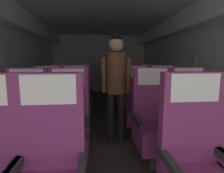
# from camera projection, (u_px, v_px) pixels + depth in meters

# --- Properties ---
(ground) EXTENTS (3.87, 7.54, 0.02)m
(ground) POSITION_uv_depth(u_px,v_px,m) (105.00, 122.00, 3.50)
(ground) COLOR #3D3833
(fuselage_shell) EXTENTS (3.75, 7.19, 2.27)m
(fuselage_shell) POSITION_uv_depth(u_px,v_px,m) (104.00, 41.00, 3.55)
(fuselage_shell) COLOR silver
(fuselage_shell) RESTS_ON ground
(seat_a_right_window) EXTENTS (0.48, 0.51, 1.15)m
(seat_a_right_window) POSITION_uv_depth(u_px,v_px,m) (197.00, 169.00, 1.20)
(seat_a_right_window) COLOR #38383D
(seat_a_right_window) RESTS_ON ground
(seat_b_left_window) EXTENTS (0.48, 0.51, 1.15)m
(seat_b_left_window) POSITION_uv_depth(u_px,v_px,m) (27.00, 129.00, 1.91)
(seat_b_left_window) COLOR #38383D
(seat_b_left_window) RESTS_ON ground
(seat_b_left_aisle) EXTENTS (0.48, 0.51, 1.15)m
(seat_b_left_aisle) POSITION_uv_depth(u_px,v_px,m) (69.00, 127.00, 1.95)
(seat_b_left_aisle) COLOR #38383D
(seat_b_left_aisle) RESTS_ON ground
(seat_b_right_aisle) EXTENTS (0.48, 0.51, 1.15)m
(seat_b_right_aisle) POSITION_uv_depth(u_px,v_px,m) (190.00, 122.00, 2.11)
(seat_b_right_aisle) COLOR #38383D
(seat_b_right_aisle) RESTS_ON ground
(seat_b_right_window) EXTENTS (0.48, 0.51, 1.15)m
(seat_b_right_window) POSITION_uv_depth(u_px,v_px,m) (154.00, 124.00, 2.06)
(seat_b_right_window) COLOR #38383D
(seat_b_right_window) RESTS_ON ground
(seat_c_left_window) EXTENTS (0.48, 0.51, 1.15)m
(seat_c_left_window) POSITION_uv_depth(u_px,v_px,m) (48.00, 108.00, 2.75)
(seat_c_left_window) COLOR #38383D
(seat_c_left_window) RESTS_ON ground
(seat_c_left_aisle) EXTENTS (0.48, 0.51, 1.15)m
(seat_c_left_aisle) POSITION_uv_depth(u_px,v_px,m) (76.00, 107.00, 2.79)
(seat_c_left_aisle) COLOR #38383D
(seat_c_left_aisle) RESTS_ON ground
(seat_c_right_aisle) EXTENTS (0.48, 0.51, 1.15)m
(seat_c_right_aisle) POSITION_uv_depth(u_px,v_px,m) (163.00, 105.00, 2.94)
(seat_c_right_aisle) COLOR #38383D
(seat_c_right_aisle) RESTS_ON ground
(seat_c_right_window) EXTENTS (0.48, 0.51, 1.15)m
(seat_c_right_window) POSITION_uv_depth(u_px,v_px,m) (137.00, 106.00, 2.88)
(seat_c_right_window) COLOR #38383D
(seat_c_right_window) RESTS_ON ground
(seat_d_left_window) EXTENTS (0.48, 0.51, 1.15)m
(seat_d_left_window) POSITION_uv_depth(u_px,v_px,m) (59.00, 97.00, 3.61)
(seat_d_left_window) COLOR #38383D
(seat_d_left_window) RESTS_ON ground
(seat_d_left_aisle) EXTENTS (0.48, 0.51, 1.15)m
(seat_d_left_aisle) POSITION_uv_depth(u_px,v_px,m) (81.00, 96.00, 3.66)
(seat_d_left_aisle) COLOR #38383D
(seat_d_left_aisle) RESTS_ON ground
(seat_d_right_aisle) EXTENTS (0.48, 0.51, 1.15)m
(seat_d_right_aisle) POSITION_uv_depth(u_px,v_px,m) (148.00, 95.00, 3.78)
(seat_d_right_aisle) COLOR #38383D
(seat_d_right_aisle) RESTS_ON ground
(seat_d_right_window) EXTENTS (0.48, 0.51, 1.15)m
(seat_d_right_window) POSITION_uv_depth(u_px,v_px,m) (127.00, 95.00, 3.75)
(seat_d_right_window) COLOR #38383D
(seat_d_right_window) RESTS_ON ground
(seat_e_left_window) EXTENTS (0.48, 0.51, 1.15)m
(seat_e_left_window) POSITION_uv_depth(u_px,v_px,m) (65.00, 90.00, 4.43)
(seat_e_left_window) COLOR #38383D
(seat_e_left_window) RESTS_ON ground
(seat_e_left_aisle) EXTENTS (0.48, 0.51, 1.15)m
(seat_e_left_aisle) POSITION_uv_depth(u_px,v_px,m) (83.00, 90.00, 4.48)
(seat_e_left_aisle) COLOR #38383D
(seat_e_left_aisle) RESTS_ON ground
(seat_e_right_aisle) EXTENTS (0.48, 0.51, 1.15)m
(seat_e_right_aisle) POSITION_uv_depth(u_px,v_px,m) (138.00, 89.00, 4.63)
(seat_e_right_aisle) COLOR #38383D
(seat_e_right_aisle) RESTS_ON ground
(seat_e_right_window) EXTENTS (0.48, 0.51, 1.15)m
(seat_e_right_window) POSITION_uv_depth(u_px,v_px,m) (122.00, 89.00, 4.58)
(seat_e_right_window) COLOR #38383D
(seat_e_right_window) RESTS_ON ground
(flight_attendant) EXTENTS (0.43, 0.28, 1.59)m
(flight_attendant) POSITION_uv_depth(u_px,v_px,m) (116.00, 78.00, 2.52)
(flight_attendant) COLOR black
(flight_attendant) RESTS_ON ground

